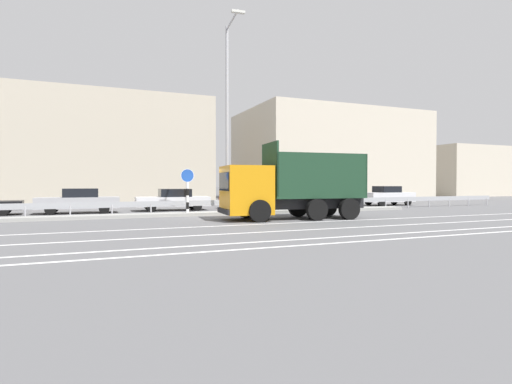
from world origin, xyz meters
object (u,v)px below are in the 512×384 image
parked_car_4 (251,199)px  parked_car_2 (79,201)px  median_road_sign (187,191)px  street_lamp_1 (228,110)px  parked_car_6 (388,196)px  dump_truck (276,192)px  parked_car_5 (318,198)px  parked_car_3 (173,200)px

parked_car_4 → parked_car_2: bearing=-86.3°
median_road_sign → parked_car_2: 7.05m
street_lamp_1 → parked_car_6: (14.99, 4.15, -5.16)m
dump_truck → parked_car_5: dump_truck is taller
street_lamp_1 → dump_truck: bearing=-71.3°
parked_car_5 → street_lamp_1: bearing=115.3°
street_lamp_1 → parked_car_5: (8.59, 4.40, -5.25)m
street_lamp_1 → parked_car_4: bearing=55.0°
median_road_sign → parked_car_6: size_ratio=0.61×
parked_car_2 → parked_car_4: parked_car_2 is taller
parked_car_6 → parked_car_5: bearing=-91.1°
parked_car_3 → parked_car_6: (17.24, -0.53, 0.06)m
parked_car_6 → median_road_sign: bearing=-75.7°
parked_car_5 → parked_car_6: parked_car_6 is taller
dump_truck → street_lamp_1: (-1.27, 3.74, 4.58)m
median_road_sign → parked_car_6: (17.31, 4.06, -0.59)m
parked_car_5 → parked_car_6: (6.40, -0.25, 0.09)m
median_road_sign → street_lamp_1: 5.13m
parked_car_2 → dump_truck: bearing=-130.7°
street_lamp_1 → parked_car_2: bearing=151.2°
median_road_sign → street_lamp_1: size_ratio=0.24×
parked_car_2 → parked_car_3: size_ratio=0.97×
dump_truck → median_road_sign: bearing=48.4°
street_lamp_1 → parked_car_4: street_lamp_1 is taller
street_lamp_1 → parked_car_3: size_ratio=2.26×
parked_car_4 → median_road_sign: bearing=-48.8°
dump_truck → parked_car_3: (-3.51, 8.42, -0.64)m
parked_car_3 → parked_car_4: parked_car_3 is taller
dump_truck → median_road_sign: (-3.59, 3.83, 0.01)m
parked_car_5 → parked_car_6: bearing=-94.0°
parked_car_3 → parked_car_5: 10.84m
parked_car_2 → parked_car_3: parked_car_2 is taller
parked_car_4 → parked_car_5: 5.29m
parked_car_3 → parked_car_6: size_ratio=1.12×
median_road_sign → parked_car_5: 11.75m
parked_car_2 → parked_car_5: bearing=-89.1°
parked_car_3 → parked_car_4: size_ratio=1.08×
median_road_sign → parked_car_3: median_road_sign is taller
median_road_sign → parked_car_5: (10.91, 4.31, -0.68)m
parked_car_4 → parked_car_6: parked_car_6 is taller
parked_car_3 → parked_car_4: (5.56, 0.06, -0.08)m
parked_car_4 → parked_car_3: bearing=-87.8°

